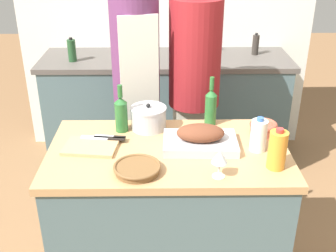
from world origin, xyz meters
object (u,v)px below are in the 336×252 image
wine_bottle_dark (211,106)px  condiment_bottle_tall (256,45)px  milk_jug (259,135)px  condiment_bottle_short (204,41)px  person_cook_aproned (136,82)px  cutting_board (91,147)px  mixing_bowl (263,128)px  condiment_bottle_extra (72,50)px  wine_glass_left (220,158)px  person_cook_guest (194,85)px  knife_chef (105,138)px  wine_bottle_green (121,113)px  stock_pot (149,118)px  roasting_pan (200,139)px  knife_paring (111,137)px  juice_jug (277,150)px  wicker_basket (137,168)px

wine_bottle_dark → condiment_bottle_tall: size_ratio=1.57×
milk_jug → condiment_bottle_short: bearing=94.5°
milk_jug → condiment_bottle_short: (-0.13, 1.60, 0.05)m
milk_jug → person_cook_aproned: person_cook_aproned is taller
cutting_board → mixing_bowl: bearing=9.4°
condiment_bottle_short → condiment_bottle_extra: (-1.06, -0.22, -0.01)m
wine_glass_left → person_cook_guest: person_cook_guest is taller
wine_bottle_dark → knife_chef: 0.62m
condiment_bottle_tall → person_cook_guest: bearing=-125.7°
wine_bottle_green → person_cook_aproned: bearing=83.9°
stock_pot → wine_glass_left: (0.33, -0.49, 0.04)m
condiment_bottle_short → person_cook_guest: 0.85m
roasting_pan → wine_bottle_dark: 0.28m
knife_paring → juice_jug: bearing=-18.8°
wine_bottle_dark → mixing_bowl: bearing=-24.4°
mixing_bowl → wine_glass_left: 0.51m
knife_chef → condiment_bottle_extra: bearing=107.5°
wine_bottle_green → knife_chef: 0.17m
roasting_pan → wicker_basket: size_ratio=1.71×
mixing_bowl → wicker_basket: bearing=-150.5°
condiment_bottle_short → wicker_basket: bearing=-104.6°
roasting_pan → cutting_board: bearing=-179.0°
condiment_bottle_tall → condiment_bottle_short: (-0.42, 0.05, 0.02)m
milk_jug → wine_bottle_dark: size_ratio=0.64×
wine_glass_left → knife_paring: (-0.53, 0.35, -0.08)m
mixing_bowl → knife_paring: 0.82m
mixing_bowl → condiment_bottle_short: bearing=97.7°
knife_chef → person_cook_aproned: person_cook_aproned is taller
juice_jug → knife_chef: size_ratio=0.86×
roasting_pan → knife_chef: bearing=173.0°
wicker_basket → stock_pot: (0.04, 0.45, 0.04)m
wine_bottle_dark → condiment_bottle_tall: bearing=68.2°
cutting_board → condiment_bottle_extra: 1.41m
wine_glass_left → person_cook_aproned: size_ratio=0.08×
stock_pot → milk_jug: milk_jug is taller
wine_glass_left → person_cook_guest: 1.02m
mixing_bowl → condiment_bottle_tall: 1.40m
juice_jug → condiment_bottle_tall: (0.24, 1.72, 0.02)m
knife_paring → condiment_bottle_short: 1.63m
cutting_board → wine_bottle_dark: wine_bottle_dark is taller
person_cook_guest → condiment_bottle_tall: bearing=59.0°
cutting_board → person_cook_aproned: (0.20, 0.71, 0.08)m
cutting_board → person_cook_aproned: bearing=74.4°
mixing_bowl → milk_jug: milk_jug is taller
wine_glass_left → knife_chef: (-0.56, 0.34, -0.08)m
condiment_bottle_tall → condiment_bottle_short: bearing=172.6°
milk_jug → condiment_bottle_extra: 1.83m
person_cook_aproned → roasting_pan: bearing=-75.0°
wine_bottle_green → person_cook_guest: person_cook_guest is taller
person_cook_aproned → knife_paring: bearing=-111.7°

